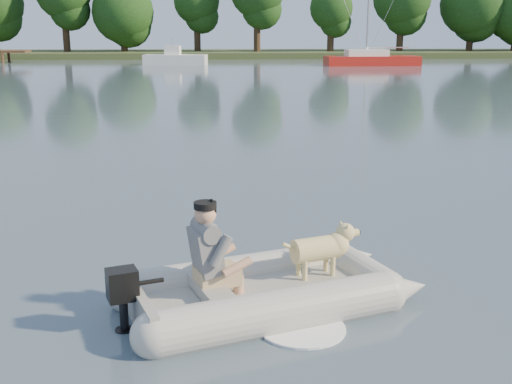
{
  "coord_description": "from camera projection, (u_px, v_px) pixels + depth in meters",
  "views": [
    {
      "loc": [
        -0.13,
        -6.81,
        3.07
      ],
      "look_at": [
        0.37,
        2.14,
        0.75
      ],
      "focal_mm": 45.0,
      "sensor_mm": 36.0,
      "label": 1
    }
  ],
  "objects": [
    {
      "name": "motorboat",
      "position": [
        175.0,
        52.0,
        53.06
      ],
      "size": [
        5.55,
        2.68,
        2.26
      ],
      "primitive_type": null,
      "rotation": [
        0.0,
        0.0,
        -0.12
      ],
      "color": "white",
      "rests_on": "water"
    },
    {
      "name": "water",
      "position": [
        235.0,
        302.0,
        7.36
      ],
      "size": [
        160.0,
        160.0,
        0.0
      ],
      "primitive_type": "plane",
      "color": "slate",
      "rests_on": "ground"
    },
    {
      "name": "sailboat",
      "position": [
        371.0,
        60.0,
        52.05
      ],
      "size": [
        7.71,
        2.67,
        10.45
      ],
      "rotation": [
        0.0,
        0.0,
        0.05
      ],
      "color": "#A81A13",
      "rests_on": "water"
    },
    {
      "name": "dinghy",
      "position": [
        268.0,
        256.0,
        7.16
      ],
      "size": [
        5.77,
        5.16,
        1.36
      ],
      "primitive_type": null,
      "rotation": [
        0.0,
        0.0,
        0.35
      ],
      "color": "#ABABA6",
      "rests_on": "water"
    },
    {
      "name": "dog",
      "position": [
        316.0,
        253.0,
        7.46
      ],
      "size": [
        0.97,
        0.62,
        0.61
      ],
      "primitive_type": null,
      "rotation": [
        0.0,
        0.0,
        0.35
      ],
      "color": "tan",
      "rests_on": "dinghy"
    },
    {
      "name": "outboard_motor",
      "position": [
        123.0,
        303.0,
        6.61
      ],
      "size": [
        0.48,
        0.41,
        0.77
      ],
      "primitive_type": null,
      "rotation": [
        0.0,
        0.0,
        0.35
      ],
      "color": "black",
      "rests_on": "dinghy"
    },
    {
      "name": "man",
      "position": [
        208.0,
        247.0,
        6.9
      ],
      "size": [
        0.88,
        0.82,
        1.06
      ],
      "primitive_type": null,
      "rotation": [
        0.0,
        0.0,
        0.35
      ],
      "color": "slate",
      "rests_on": "dinghy"
    },
    {
      "name": "treeline",
      "position": [
        306.0,
        5.0,
        65.55
      ],
      "size": [
        92.36,
        7.35,
        9.27
      ],
      "color": "#332316",
      "rests_on": "shore_bank"
    },
    {
      "name": "shore_bank",
      "position": [
        221.0,
        54.0,
        67.23
      ],
      "size": [
        160.0,
        12.0,
        0.7
      ],
      "primitive_type": "cube",
      "color": "#47512D",
      "rests_on": "water"
    }
  ]
}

